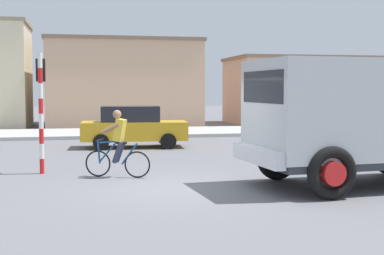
{
  "coord_description": "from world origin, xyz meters",
  "views": [
    {
      "loc": [
        -2.3,
        -11.98,
        2.25
      ],
      "look_at": [
        0.72,
        2.5,
        1.2
      ],
      "focal_mm": 50.89,
      "sensor_mm": 36.0,
      "label": 1
    }
  ],
  "objects_px": {
    "cyclist": "(118,144)",
    "traffic_light_pole": "(41,96)",
    "car_red_near": "(133,126)",
    "truck_foreground": "(364,114)"
  },
  "relations": [
    {
      "from": "cyclist",
      "to": "traffic_light_pole",
      "type": "relative_size",
      "value": 0.54
    },
    {
      "from": "traffic_light_pole",
      "to": "car_red_near",
      "type": "height_order",
      "value": "traffic_light_pole"
    },
    {
      "from": "cyclist",
      "to": "car_red_near",
      "type": "distance_m",
      "value": 7.12
    },
    {
      "from": "car_red_near",
      "to": "truck_foreground",
      "type": "bearing_deg",
      "value": -64.74
    },
    {
      "from": "car_red_near",
      "to": "cyclist",
      "type": "bearing_deg",
      "value": -98.72
    },
    {
      "from": "cyclist",
      "to": "truck_foreground",
      "type": "bearing_deg",
      "value": -23.17
    },
    {
      "from": "cyclist",
      "to": "traffic_light_pole",
      "type": "height_order",
      "value": "traffic_light_pole"
    },
    {
      "from": "truck_foreground",
      "to": "traffic_light_pole",
      "type": "relative_size",
      "value": 1.75
    },
    {
      "from": "truck_foreground",
      "to": "car_red_near",
      "type": "distance_m",
      "value": 10.43
    },
    {
      "from": "truck_foreground",
      "to": "traffic_light_pole",
      "type": "height_order",
      "value": "traffic_light_pole"
    }
  ]
}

